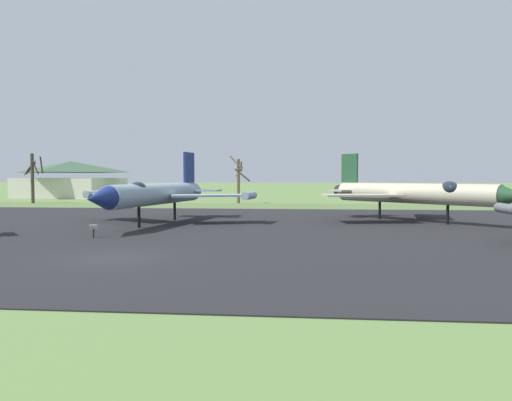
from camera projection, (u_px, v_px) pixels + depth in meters
name	position (u px, v px, depth m)	size (l,w,h in m)	color
ground_plane	(115.00, 259.00, 22.75)	(600.00, 600.00, 0.00)	#607F42
asphalt_apron	(184.00, 228.00, 35.88)	(98.60, 44.01, 0.05)	black
grass_verge_strip	(236.00, 206.00, 63.72)	(158.60, 12.00, 0.06)	#566E3C
jet_fighter_front_right	(156.00, 194.00, 38.82)	(14.99, 18.05, 6.11)	#8EA3B2
info_placard_front_right	(94.00, 230.00, 30.09)	(0.50, 0.27, 0.87)	black
jet_fighter_rear_left	(415.00, 193.00, 40.79)	(14.85, 14.84, 6.00)	#B7B293
bare_tree_left_of_center	(33.00, 176.00, 69.86)	(2.78, 2.44, 7.16)	#42382D
bare_tree_center	(239.00, 179.00, 70.38)	(2.99, 2.48, 6.88)	brown
visitor_building	(71.00, 180.00, 90.71)	(18.25, 15.86, 6.75)	beige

